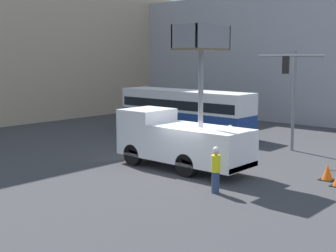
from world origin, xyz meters
The scene contains 8 objects.
ground_plane centered at (0.00, 0.00, 0.00)m, with size 120.00×120.00×0.00m, color #38383A.
building_backdrop_side centered at (23.53, 6.86, 5.41)m, with size 10.00×28.00×10.82m.
utility_truck centered at (0.63, 1.06, 1.58)m, with size 2.58×7.02×6.94m.
city_bus centered at (9.06, 7.69, 1.83)m, with size 2.47×10.51×3.11m.
traffic_light_pole centered at (7.24, -1.42, 3.97)m, with size 3.55×3.30×5.84m.
road_worker_near_truck centered at (-1.63, -2.73, 0.97)m, with size 0.38×0.38×1.92m.
road_worker_directing centered at (3.83, 0.27, 0.96)m, with size 0.38×0.38×1.91m.
traffic_cone_near_truck centered at (3.33, -5.33, 0.34)m, with size 0.64×0.64×0.73m.
Camera 1 is at (-16.74, -13.54, 5.53)m, focal length 50.00 mm.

